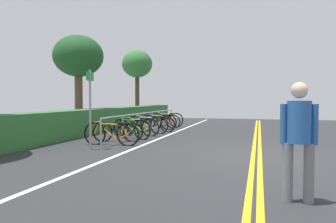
{
  "coord_description": "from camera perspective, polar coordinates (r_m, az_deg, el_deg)",
  "views": [
    {
      "loc": [
        -8.59,
        -0.05,
        1.42
      ],
      "look_at": [
        4.44,
        3.54,
        0.9
      ],
      "focal_mm": 35.44,
      "sensor_mm": 36.0,
      "label": 1
    }
  ],
  "objects": [
    {
      "name": "bicycle_4",
      "position": [
        13.44,
        -3.6,
        -2.3
      ],
      "size": [
        0.46,
        1.76,
        0.78
      ],
      "color": "black",
      "rests_on": "ground_plane"
    },
    {
      "name": "pedestrian",
      "position": [
        4.84,
        21.57,
        -3.6
      ],
      "size": [
        0.32,
        0.49,
        1.64
      ],
      "color": "slate",
      "rests_on": "ground_plane"
    },
    {
      "name": "bicycle_0",
      "position": [
        10.28,
        -9.72,
        -3.78
      ],
      "size": [
        0.46,
        1.82,
        0.75
      ],
      "color": "black",
      "rests_on": "ground_plane"
    },
    {
      "name": "bicycle_3",
      "position": [
        12.71,
        -5.12,
        -2.67
      ],
      "size": [
        0.46,
        1.69,
        0.73
      ],
      "color": "black",
      "rests_on": "ground_plane"
    },
    {
      "name": "centre_line_yellow_inner",
      "position": [
        8.71,
        15.51,
        -7.24
      ],
      "size": [
        27.54,
        0.1,
        0.0
      ],
      "primitive_type": "cube",
      "color": "gold",
      "rests_on": "ground_plane"
    },
    {
      "name": "bicycle_2",
      "position": [
        11.85,
        -6.32,
        -2.96
      ],
      "size": [
        0.67,
        1.65,
        0.76
      ],
      "color": "black",
      "rests_on": "ground_plane"
    },
    {
      "name": "bike_lane_stripe_white",
      "position": [
        9.35,
        -6.26,
        -6.52
      ],
      "size": [
        27.54,
        0.12,
        0.0
      ],
      "primitive_type": "cube",
      "color": "white",
      "rests_on": "ground_plane"
    },
    {
      "name": "bicycle_5",
      "position": [
        14.27,
        -2.07,
        -2.19
      ],
      "size": [
        0.46,
        1.71,
        0.7
      ],
      "color": "black",
      "rests_on": "ground_plane"
    },
    {
      "name": "bicycle_8",
      "position": [
        16.84,
        -0.3,
        -1.42
      ],
      "size": [
        0.46,
        1.75,
        0.76
      ],
      "color": "black",
      "rests_on": "ground_plane"
    },
    {
      "name": "tree_far_right",
      "position": [
        22.4,
        -5.33,
        8.0
      ],
      "size": [
        2.02,
        2.02,
        4.66
      ],
      "color": "#473323",
      "rests_on": "ground_plane"
    },
    {
      "name": "sign_post_near",
      "position": [
        9.46,
        -13.25,
        1.65
      ],
      "size": [
        0.36,
        0.06,
        2.22
      ],
      "color": "gray",
      "rests_on": "ground_plane"
    },
    {
      "name": "tree_mid",
      "position": [
        15.44,
        -15.17,
        8.96
      ],
      "size": [
        2.22,
        2.22,
        4.24
      ],
      "color": "brown",
      "rests_on": "ground_plane"
    },
    {
      "name": "centre_line_yellow_outer",
      "position": [
        8.71,
        14.44,
        -7.23
      ],
      "size": [
        27.54,
        0.1,
        0.0
      ],
      "primitive_type": "cube",
      "color": "gold",
      "rests_on": "ground_plane"
    },
    {
      "name": "hedge_backdrop",
      "position": [
        15.73,
        -9.92,
        -1.2
      ],
      "size": [
        16.97,
        0.9,
        0.99
      ],
      "primitive_type": "cube",
      "color": "#2D6B30",
      "rests_on": "ground_plane"
    },
    {
      "name": "ground_plane",
      "position": [
        8.71,
        14.97,
        -7.41
      ],
      "size": [
        30.6,
        12.54,
        0.05
      ],
      "primitive_type": "cube",
      "color": "#2B2B2D"
    },
    {
      "name": "bicycle_1",
      "position": [
        11.1,
        -8.63,
        -3.48
      ],
      "size": [
        0.49,
        1.67,
        0.7
      ],
      "color": "black",
      "rests_on": "ground_plane"
    },
    {
      "name": "bicycle_6",
      "position": [
        15.16,
        -1.69,
        -1.83
      ],
      "size": [
        0.6,
        1.65,
        0.75
      ],
      "color": "black",
      "rests_on": "ground_plane"
    },
    {
      "name": "bike_rack",
      "position": [
        13.46,
        -3.79,
        -1.05
      ],
      "size": [
        8.02,
        0.05,
        0.87
      ],
      "color": "#9EA0A5",
      "rests_on": "ground_plane"
    },
    {
      "name": "bicycle_7",
      "position": [
        16.07,
        -0.96,
        -1.71
      ],
      "size": [
        0.46,
        1.75,
        0.69
      ],
      "color": "black",
      "rests_on": "ground_plane"
    }
  ]
}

